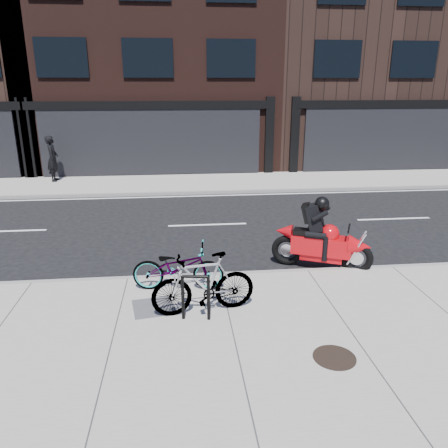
{
  "coord_description": "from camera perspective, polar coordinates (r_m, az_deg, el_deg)",
  "views": [
    {
      "loc": [
        -0.82,
        -10.77,
        4.13
      ],
      "look_at": [
        0.23,
        -0.75,
        0.9
      ],
      "focal_mm": 35.0,
      "sensor_mm": 36.0,
      "label": 1
    }
  ],
  "objects": [
    {
      "name": "manhole_cover",
      "position": [
        7.2,
        14.22,
        -16.53
      ],
      "size": [
        0.76,
        0.76,
        0.02
      ],
      "primitive_type": "cylinder",
      "rotation": [
        0.0,
        0.0,
        -0.16
      ],
      "color": "black",
      "rests_on": "sidewalk_near"
    },
    {
      "name": "building_mideast",
      "position": [
        27.57,
        18.49,
        21.36
      ],
      "size": [
        12.0,
        10.0,
        12.5
      ],
      "primitive_type": "cube",
      "color": "black",
      "rests_on": "ground"
    },
    {
      "name": "sidewalk_near",
      "position": [
        7.11,
        1.82,
        -17.13
      ],
      "size": [
        60.0,
        6.0,
        0.13
      ],
      "primitive_type": "cube",
      "color": "gray",
      "rests_on": "ground"
    },
    {
      "name": "motorcycle",
      "position": [
        10.3,
        13.21,
        -2.12
      ],
      "size": [
        2.2,
        1.29,
        1.75
      ],
      "rotation": [
        0.0,
        0.0,
        -0.42
      ],
      "color": "black",
      "rests_on": "ground"
    },
    {
      "name": "sidewalk_far",
      "position": [
        18.98,
        -3.35,
        5.39
      ],
      "size": [
        60.0,
        3.5,
        0.13
      ],
      "primitive_type": "cube",
      "color": "gray",
      "rests_on": "ground"
    },
    {
      "name": "bicycle_rear",
      "position": [
        7.96,
        -2.7,
        -7.76
      ],
      "size": [
        1.96,
        0.83,
        1.14
      ],
      "primitive_type": "imported",
      "rotation": [
        0.0,
        0.0,
        4.87
      ],
      "color": "gray",
      "rests_on": "sidewalk_near"
    },
    {
      "name": "ground",
      "position": [
        11.57,
        -1.5,
        -3.15
      ],
      "size": [
        120.0,
        120.0,
        0.0
      ],
      "primitive_type": "plane",
      "color": "black",
      "rests_on": "ground"
    },
    {
      "name": "pedestrian",
      "position": [
        20.25,
        -21.48,
        7.96
      ],
      "size": [
        0.53,
        0.75,
        1.94
      ],
      "primitive_type": "imported",
      "rotation": [
        0.0,
        0.0,
        1.67
      ],
      "color": "black",
      "rests_on": "sidewalk_far"
    },
    {
      "name": "bike_rack",
      "position": [
        7.77,
        -3.73,
        -9.04
      ],
      "size": [
        0.51,
        0.13,
        0.86
      ],
      "rotation": [
        0.0,
        0.0,
        -0.16
      ],
      "color": "black",
      "rests_on": "sidewalk_near"
    },
    {
      "name": "bicycle_front",
      "position": [
        8.9,
        -6.01,
        -5.6
      ],
      "size": [
        1.9,
        0.83,
        0.97
      ],
      "primitive_type": "imported",
      "rotation": [
        0.0,
        0.0,
        1.47
      ],
      "color": "gray",
      "rests_on": "sidewalk_near"
    },
    {
      "name": "building_center",
      "position": [
        25.49,
        -9.42,
        24.61
      ],
      "size": [
        12.0,
        10.0,
        14.5
      ],
      "primitive_type": "cube",
      "color": "black",
      "rests_on": "ground"
    },
    {
      "name": "utility_grate",
      "position": [
        8.45,
        -9.19,
        -10.67
      ],
      "size": [
        0.87,
        0.87,
        0.02
      ],
      "primitive_type": "cube",
      "rotation": [
        0.0,
        0.0,
        0.17
      ],
      "color": "#464649",
      "rests_on": "sidewalk_near"
    }
  ]
}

